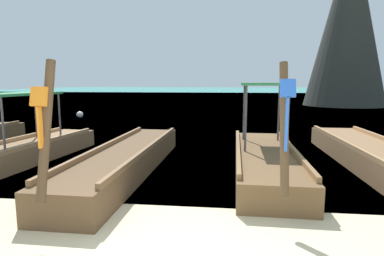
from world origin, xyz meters
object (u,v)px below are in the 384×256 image
longtail_boat_blue_ribbon (265,158)px  karst_rock (350,23)px  longtail_boat_orange_ribbon (127,160)px  longtail_boat_red_ribbon (369,154)px  mooring_buoy_near (80,115)px

longtail_boat_blue_ribbon → karst_rock: karst_rock is taller
longtail_boat_orange_ribbon → longtail_boat_red_ribbon: (5.75, 1.32, -0.01)m
karst_rock → mooring_buoy_near: bearing=-147.1°
longtail_boat_blue_ribbon → longtail_boat_red_ribbon: (2.63, 0.96, -0.05)m
longtail_boat_red_ribbon → mooring_buoy_near: 15.06m
mooring_buoy_near → longtail_boat_red_ribbon: bearing=-37.6°
mooring_buoy_near → longtail_boat_blue_ribbon: bearing=-47.5°
longtail_boat_orange_ribbon → karst_rock: 26.52m
longtail_boat_red_ribbon → mooring_buoy_near: longtail_boat_red_ribbon is taller
longtail_boat_orange_ribbon → longtail_boat_blue_ribbon: 3.14m
karst_rock → longtail_boat_orange_ribbon: bearing=-118.8°
longtail_boat_orange_ribbon → longtail_boat_blue_ribbon: (3.12, 0.36, 0.04)m
longtail_boat_orange_ribbon → mooring_buoy_near: size_ratio=17.28×
longtail_boat_blue_ribbon → karst_rock: bearing=67.3°
longtail_boat_orange_ribbon → longtail_boat_blue_ribbon: same height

